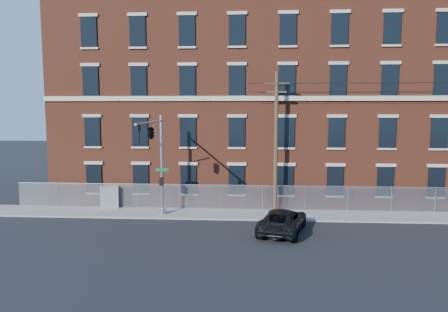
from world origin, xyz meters
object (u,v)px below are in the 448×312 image
traffic_signal_mast (154,143)px  pickup_truck (283,220)px  utility_cabinet (109,197)px  utility_pole_near (276,140)px

traffic_signal_mast → pickup_truck: size_ratio=1.35×
pickup_truck → utility_cabinet: bearing=-6.2°
utility_pole_near → utility_cabinet: utility_pole_near is taller
traffic_signal_mast → utility_cabinet: size_ratio=4.22×
pickup_truck → utility_cabinet: (-12.55, 4.90, 0.23)m
utility_pole_near → pickup_truck: size_ratio=1.92×
utility_pole_near → utility_cabinet: (-12.36, 0.40, -4.39)m
utility_pole_near → utility_cabinet: bearing=178.1°
utility_pole_near → pickup_truck: bearing=-87.6°
traffic_signal_mast → pickup_truck: bearing=-7.5°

